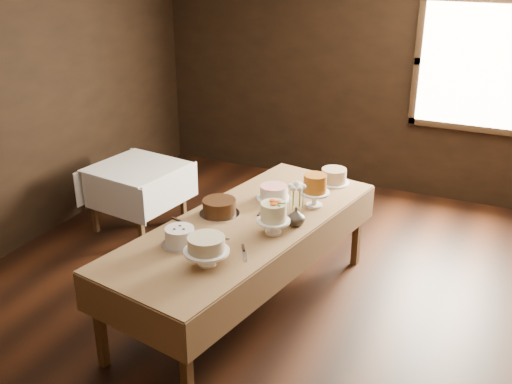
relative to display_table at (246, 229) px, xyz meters
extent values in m
cube|color=black|center=(-0.03, 0.06, -0.74)|extent=(5.00, 6.00, 0.01)
cube|color=black|center=(-0.03, 3.06, 0.66)|extent=(5.00, 0.02, 2.80)
cube|color=black|center=(-2.53, 0.06, 0.66)|extent=(0.02, 6.00, 2.80)
cube|color=#FFEABF|center=(1.27, 3.00, 0.86)|extent=(1.10, 0.05, 1.30)
cube|color=#442E18|center=(-0.62, -1.10, -0.38)|extent=(0.07, 0.07, 0.73)
cube|color=#442E18|center=(-0.18, 1.25, -0.38)|extent=(0.07, 0.07, 0.73)
cube|color=#442E18|center=(0.18, -1.25, -0.38)|extent=(0.07, 0.07, 0.73)
cube|color=#442E18|center=(0.62, 1.10, -0.38)|extent=(0.07, 0.07, 0.73)
cube|color=#442E18|center=(0.00, 0.00, 0.03)|extent=(1.39, 2.65, 0.04)
cube|color=#977047|center=(0.00, 0.00, 0.05)|extent=(1.46, 2.72, 0.01)
cube|color=#442E18|center=(-2.05, 0.61, -0.41)|extent=(0.05, 0.05, 0.65)
cube|color=#442E18|center=(-1.96, 1.25, -0.41)|extent=(0.05, 0.05, 0.65)
cube|color=#442E18|center=(-1.40, 0.52, -0.41)|extent=(0.05, 0.05, 0.65)
cube|color=#442E18|center=(-1.31, 1.16, -0.41)|extent=(0.05, 0.05, 0.65)
cube|color=#442E18|center=(-1.68, 0.89, -0.07)|extent=(0.85, 0.85, 0.04)
cube|color=white|center=(-1.68, 0.89, -0.04)|extent=(0.94, 0.94, 0.01)
cylinder|color=white|center=(0.37, 1.08, 0.06)|extent=(0.29, 0.29, 0.01)
cylinder|color=tan|center=(0.37, 1.08, 0.13)|extent=(0.29, 0.29, 0.12)
cylinder|color=white|center=(0.02, 0.52, 0.06)|extent=(0.30, 0.30, 0.01)
cylinder|color=silver|center=(0.02, 0.52, 0.12)|extent=(0.27, 0.27, 0.10)
cylinder|color=white|center=(0.39, 0.52, 0.13)|extent=(0.26, 0.26, 0.14)
cylinder|color=#AE5F18|center=(0.39, 0.52, 0.28)|extent=(0.25, 0.25, 0.15)
cylinder|color=silver|center=(-0.26, 0.04, 0.06)|extent=(0.33, 0.33, 0.01)
cylinder|color=#321A0A|center=(-0.26, 0.04, 0.13)|extent=(0.32, 0.32, 0.12)
cylinder|color=white|center=(0.27, -0.08, 0.12)|extent=(0.26, 0.26, 0.12)
cylinder|color=beige|center=(0.27, -0.08, 0.25)|extent=(0.21, 0.21, 0.14)
cylinder|color=silver|center=(-0.27, -0.55, 0.06)|extent=(0.27, 0.27, 0.01)
cylinder|color=silver|center=(-0.27, -0.55, 0.13)|extent=(0.30, 0.30, 0.13)
cylinder|color=white|center=(0.05, -0.71, 0.12)|extent=(0.32, 0.32, 0.13)
cylinder|color=beige|center=(0.05, -0.71, 0.23)|extent=(0.36, 0.36, 0.10)
cube|color=silver|center=(-0.05, -0.34, 0.06)|extent=(0.24, 0.09, 0.01)
cube|color=silver|center=(0.24, -0.50, 0.06)|extent=(0.15, 0.22, 0.01)
cube|color=silver|center=(0.03, 0.31, 0.06)|extent=(0.04, 0.24, 0.01)
cube|color=silver|center=(0.34, 0.21, 0.06)|extent=(0.20, 0.17, 0.01)
cube|color=silver|center=(-0.41, -0.24, 0.06)|extent=(0.24, 0.10, 0.01)
imported|color=#2D2823|center=(0.38, 0.12, 0.13)|extent=(0.14, 0.14, 0.15)
camera|label=1|loc=(1.88, -3.84, 2.15)|focal=42.14mm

